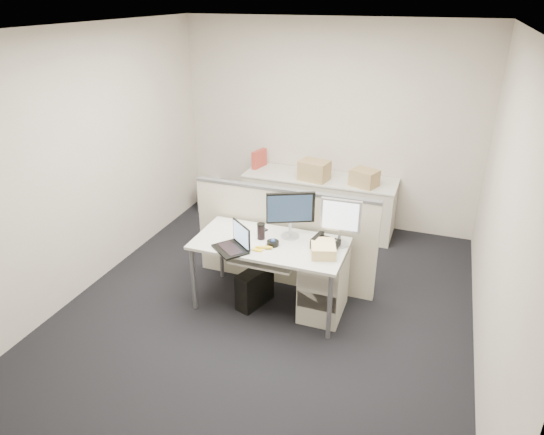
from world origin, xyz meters
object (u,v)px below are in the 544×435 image
at_px(desk, 270,248).
at_px(laptop, 230,239).
at_px(monitor_main, 290,215).
at_px(desk_phone, 325,244).

bearing_deg(desk, laptop, -136.97).
distance_m(monitor_main, desk_phone, 0.45).
height_order(monitor_main, laptop, monitor_main).
bearing_deg(laptop, desk, 82.25).
bearing_deg(monitor_main, laptop, -159.12).
bearing_deg(laptop, monitor_main, 84.85).
xyz_separation_m(desk, desk_phone, (0.54, 0.08, 0.10)).
distance_m(desk, monitor_main, 0.38).
height_order(desk, laptop, laptop).
relative_size(laptop, desk_phone, 1.39).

